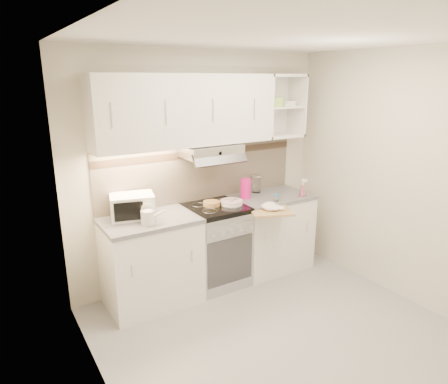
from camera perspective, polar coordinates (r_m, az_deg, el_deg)
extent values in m
plane|color=#98989B|center=(3.83, 7.86, -19.32)|extent=(3.00, 3.00, 0.00)
cube|color=beige|center=(4.40, -3.25, 3.38)|extent=(3.00, 0.04, 2.50)
cube|color=beige|center=(2.61, -17.41, -6.27)|extent=(0.04, 2.80, 2.50)
cube|color=beige|center=(4.38, 23.78, 1.99)|extent=(0.04, 2.80, 2.50)
cube|color=white|center=(3.15, 9.69, 21.12)|extent=(3.00, 2.80, 0.04)
cube|color=#C6B299|center=(4.40, -3.19, 2.98)|extent=(2.40, 0.02, 0.64)
cube|color=#36291D|center=(4.35, -3.17, 5.53)|extent=(2.40, 0.01, 0.08)
cube|color=white|center=(4.04, -5.37, 11.55)|extent=(1.90, 0.34, 0.70)
cube|color=white|center=(4.70, 8.09, 12.08)|extent=(0.50, 0.34, 0.70)
cylinder|color=#9CD050|center=(4.65, 7.34, 12.68)|extent=(0.19, 0.19, 0.10)
cylinder|color=white|center=(4.78, 9.23, 12.43)|extent=(0.18, 0.18, 0.06)
cube|color=#B7B7BC|center=(4.18, -1.96, 5.96)|extent=(0.60, 0.40, 0.12)
cube|color=white|center=(4.11, -10.32, -9.93)|extent=(0.90, 0.60, 0.86)
cube|color=slate|center=(3.93, -10.65, -4.02)|extent=(0.92, 0.62, 0.04)
cube|color=white|center=(4.80, 6.57, -5.85)|extent=(0.90, 0.60, 0.86)
cube|color=slate|center=(4.65, 6.74, -0.70)|extent=(0.92, 0.62, 0.04)
cube|color=#B7B7BC|center=(4.41, -1.17, -7.88)|extent=(0.60, 0.58, 0.85)
cube|color=black|center=(4.24, -1.21, -2.31)|extent=(0.60, 0.60, 0.05)
cube|color=silver|center=(3.95, -12.98, -1.98)|extent=(0.47, 0.40, 0.23)
cube|color=black|center=(3.82, -12.22, -2.58)|extent=(0.26, 0.08, 0.18)
cylinder|color=silver|center=(3.76, -10.85, -3.60)|extent=(0.12, 0.12, 0.13)
cone|color=silver|center=(3.76, -9.44, -3.19)|extent=(0.17, 0.07, 0.10)
torus|color=silver|center=(3.73, -10.92, -2.37)|extent=(0.11, 0.04, 0.11)
cylinder|color=white|center=(4.28, 1.05, -1.68)|extent=(0.24, 0.24, 0.01)
cylinder|color=white|center=(4.28, 1.05, -1.48)|extent=(0.24, 0.24, 0.01)
cylinder|color=white|center=(4.28, 1.05, -1.29)|extent=(0.24, 0.24, 0.01)
cube|color=silver|center=(4.27, 1.05, -1.16)|extent=(0.16, 0.02, 0.01)
cylinder|color=#9C6642|center=(4.24, -1.78, -1.65)|extent=(0.18, 0.18, 0.05)
cylinder|color=#D71179|center=(4.48, 3.12, 0.52)|extent=(0.11, 0.11, 0.23)
cube|color=#D71179|center=(4.52, 3.64, 0.99)|extent=(0.02, 0.03, 0.09)
cylinder|color=silver|center=(4.73, 4.62, 1.07)|extent=(0.10, 0.10, 0.19)
cylinder|color=#B7B7BC|center=(4.70, 4.64, 2.30)|extent=(0.11, 0.11, 0.02)
cylinder|color=white|center=(4.43, 7.49, -0.90)|extent=(0.05, 0.05, 0.06)
cylinder|color=teal|center=(4.42, 7.51, -0.41)|extent=(0.05, 0.05, 0.02)
cone|color=pink|center=(4.65, 11.16, 0.20)|extent=(0.08, 0.08, 0.13)
cube|color=tan|center=(4.20, 6.66, -2.65)|extent=(0.53, 0.51, 0.02)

